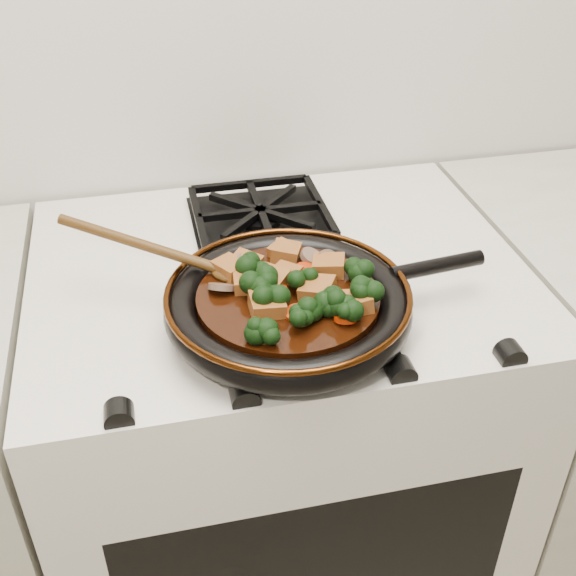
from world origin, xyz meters
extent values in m
cube|color=silver|center=(0.00, 1.69, 0.45)|extent=(0.76, 0.60, 0.90)
cylinder|color=black|center=(-0.02, 1.53, 0.93)|extent=(0.30, 0.30, 0.01)
torus|color=black|center=(-0.02, 1.53, 0.94)|extent=(0.33, 0.33, 0.04)
torus|color=#421F09|center=(-0.02, 1.53, 0.96)|extent=(0.33, 0.33, 0.01)
cylinder|color=black|center=(0.20, 1.56, 0.96)|extent=(0.14, 0.04, 0.02)
cylinder|color=black|center=(-0.02, 1.53, 0.95)|extent=(0.24, 0.24, 0.02)
cube|color=brown|center=(-0.06, 1.61, 0.97)|extent=(0.05, 0.06, 0.03)
cube|color=brown|center=(-0.01, 1.63, 0.97)|extent=(0.05, 0.05, 0.02)
cube|color=brown|center=(0.02, 1.52, 0.97)|extent=(0.06, 0.06, 0.03)
cube|color=brown|center=(-0.07, 1.56, 0.97)|extent=(0.05, 0.05, 0.02)
cube|color=brown|center=(0.05, 1.57, 0.97)|extent=(0.06, 0.05, 0.03)
cube|color=brown|center=(0.04, 1.49, 0.97)|extent=(0.04, 0.04, 0.02)
cube|color=brown|center=(-0.09, 1.60, 0.97)|extent=(0.05, 0.06, 0.02)
cube|color=brown|center=(-0.01, 1.57, 0.97)|extent=(0.05, 0.05, 0.02)
cube|color=brown|center=(-0.04, 1.56, 0.97)|extent=(0.06, 0.06, 0.03)
cube|color=brown|center=(-0.05, 1.50, 0.97)|extent=(0.05, 0.04, 0.03)
cube|color=brown|center=(0.06, 1.48, 0.97)|extent=(0.04, 0.04, 0.03)
cube|color=brown|center=(0.00, 1.62, 0.97)|extent=(0.05, 0.05, 0.03)
cylinder|color=#A22304|center=(-0.03, 1.54, 0.96)|extent=(0.03, 0.03, 0.01)
cylinder|color=#A22304|center=(-0.02, 1.48, 0.96)|extent=(0.03, 0.03, 0.02)
cylinder|color=#A22304|center=(0.02, 1.54, 0.96)|extent=(0.03, 0.03, 0.01)
cylinder|color=#A22304|center=(0.05, 1.48, 0.96)|extent=(0.03, 0.03, 0.02)
cylinder|color=#A22304|center=(0.04, 1.46, 0.96)|extent=(0.03, 0.03, 0.02)
cylinder|color=#A22304|center=(0.02, 1.58, 0.96)|extent=(0.03, 0.03, 0.01)
cylinder|color=brown|center=(0.05, 1.59, 0.97)|extent=(0.04, 0.04, 0.03)
cylinder|color=brown|center=(-0.10, 1.56, 0.97)|extent=(0.05, 0.05, 0.03)
cylinder|color=brown|center=(-0.06, 1.61, 0.97)|extent=(0.03, 0.04, 0.03)
cylinder|color=brown|center=(0.03, 1.60, 0.97)|extent=(0.04, 0.04, 0.02)
cylinder|color=brown|center=(-0.06, 1.61, 0.97)|extent=(0.04, 0.04, 0.02)
ellipsoid|color=#472B0F|center=(-0.08, 1.59, 0.96)|extent=(0.07, 0.06, 0.02)
cylinder|color=#472B0F|center=(-0.20, 1.64, 0.99)|extent=(0.02, 0.02, 0.25)
camera|label=1|loc=(-0.19, 0.77, 1.51)|focal=45.00mm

